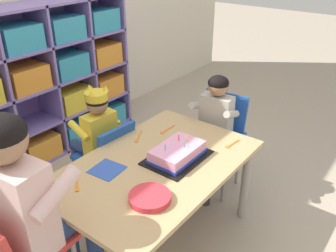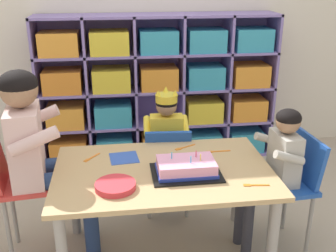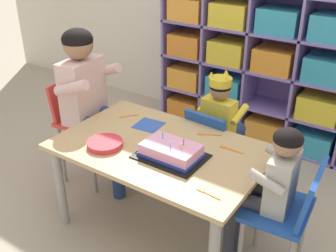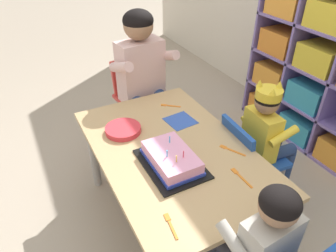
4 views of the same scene
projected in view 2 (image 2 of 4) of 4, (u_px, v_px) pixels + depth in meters
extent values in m
cube|color=beige|center=(139.00, 0.00, 3.36)|extent=(6.41, 0.10, 2.61)
cube|color=#7F6BB2|center=(156.00, 84.00, 3.57)|extent=(1.95, 0.01, 1.21)
cube|color=#7F6BB2|center=(40.00, 93.00, 3.31)|extent=(0.02, 0.32, 1.21)
cube|color=#7F6BB2|center=(88.00, 91.00, 3.36)|extent=(0.02, 0.32, 1.21)
cube|color=#7F6BB2|center=(135.00, 89.00, 3.40)|extent=(0.02, 0.32, 1.21)
cube|color=#7F6BB2|center=(181.00, 88.00, 3.45)|extent=(0.02, 0.32, 1.21)
cube|color=#7F6BB2|center=(226.00, 86.00, 3.50)|extent=(0.02, 0.32, 1.21)
cube|color=#7F6BB2|center=(269.00, 85.00, 3.55)|extent=(0.02, 0.32, 1.21)
cube|color=#7F6BB2|center=(159.00, 153.00, 3.64)|extent=(1.95, 0.32, 0.02)
cube|color=#7F6BB2|center=(159.00, 122.00, 3.54)|extent=(1.95, 0.32, 0.02)
cube|color=#7F6BB2|center=(158.00, 89.00, 3.43)|extent=(1.95, 0.32, 0.02)
cube|color=#7F6BB2|center=(158.00, 53.00, 3.32)|extent=(1.95, 0.32, 0.02)
cube|color=#7F6BB2|center=(158.00, 15.00, 3.21)|extent=(1.95, 0.32, 0.02)
cube|color=orange|center=(69.00, 148.00, 3.50)|extent=(0.30, 0.26, 0.18)
cube|color=teal|center=(115.00, 146.00, 3.54)|extent=(0.30, 0.26, 0.18)
cube|color=orange|center=(159.00, 144.00, 3.59)|extent=(0.30, 0.26, 0.18)
cube|color=teal|center=(202.00, 141.00, 3.64)|extent=(0.30, 0.26, 0.18)
cube|color=teal|center=(244.00, 139.00, 3.69)|extent=(0.30, 0.26, 0.18)
cube|color=orange|center=(66.00, 116.00, 3.39)|extent=(0.30, 0.26, 0.18)
cube|color=teal|center=(113.00, 113.00, 3.44)|extent=(0.30, 0.26, 0.18)
cube|color=yellow|center=(203.00, 110.00, 3.53)|extent=(0.30, 0.26, 0.18)
cube|color=orange|center=(246.00, 108.00, 3.58)|extent=(0.30, 0.26, 0.18)
cube|color=orange|center=(63.00, 81.00, 3.28)|extent=(0.30, 0.26, 0.18)
cube|color=yellow|center=(111.00, 79.00, 3.33)|extent=(0.30, 0.26, 0.18)
cube|color=orange|center=(158.00, 77.00, 3.38)|extent=(0.30, 0.26, 0.18)
cube|color=teal|center=(204.00, 76.00, 3.42)|extent=(0.30, 0.26, 0.18)
cube|color=orange|center=(249.00, 74.00, 3.47)|extent=(0.30, 0.26, 0.18)
cube|color=orange|center=(59.00, 43.00, 3.17)|extent=(0.30, 0.26, 0.18)
cube|color=yellow|center=(109.00, 42.00, 3.22)|extent=(0.30, 0.26, 0.18)
cube|color=teal|center=(158.00, 41.00, 3.27)|extent=(0.30, 0.26, 0.18)
cube|color=teal|center=(205.00, 40.00, 3.32)|extent=(0.30, 0.26, 0.18)
cube|color=teal|center=(251.00, 39.00, 3.36)|extent=(0.30, 0.26, 0.18)
cube|color=tan|center=(163.00, 171.00, 2.16)|extent=(1.14, 0.73, 0.03)
cylinder|color=#9E9993|center=(272.00, 244.00, 2.04)|extent=(0.05, 0.05, 0.54)
cylinder|color=#9E9993|center=(74.00, 195.00, 2.48)|extent=(0.05, 0.05, 0.54)
cylinder|color=#9E9993|center=(237.00, 184.00, 2.60)|extent=(0.05, 0.05, 0.54)
cube|color=#1E4CA8|center=(167.00, 159.00, 2.71)|extent=(0.33, 0.32, 0.03)
cube|color=#1E4CA8|center=(168.00, 149.00, 2.53)|extent=(0.29, 0.08, 0.25)
cylinder|color=gray|center=(183.00, 176.00, 2.89)|extent=(0.02, 0.02, 0.36)
cylinder|color=gray|center=(148.00, 177.00, 2.88)|extent=(0.02, 0.02, 0.36)
cylinder|color=gray|center=(187.00, 193.00, 2.67)|extent=(0.02, 0.02, 0.36)
cylinder|color=gray|center=(149.00, 194.00, 2.65)|extent=(0.02, 0.02, 0.36)
cube|color=yellow|center=(166.00, 137.00, 2.66)|extent=(0.22, 0.13, 0.29)
sphere|color=#997051|center=(166.00, 106.00, 2.58)|extent=(0.13, 0.13, 0.13)
ellipsoid|color=black|center=(166.00, 103.00, 2.57)|extent=(0.14, 0.14, 0.10)
cylinder|color=yellow|center=(166.00, 98.00, 2.56)|extent=(0.14, 0.14, 0.05)
cone|color=yellow|center=(166.00, 89.00, 2.60)|extent=(0.04, 0.04, 0.04)
cone|color=yellow|center=(175.00, 93.00, 2.53)|extent=(0.04, 0.04, 0.04)
cone|color=yellow|center=(158.00, 93.00, 2.52)|extent=(0.04, 0.04, 0.04)
cylinder|color=navy|center=(175.00, 147.00, 2.80)|extent=(0.08, 0.21, 0.07)
cylinder|color=navy|center=(156.00, 147.00, 2.80)|extent=(0.08, 0.21, 0.07)
cylinder|color=navy|center=(173.00, 168.00, 2.98)|extent=(0.06, 0.06, 0.38)
cylinder|color=navy|center=(156.00, 169.00, 2.97)|extent=(0.06, 0.06, 0.38)
cylinder|color=yellow|center=(185.00, 125.00, 2.68)|extent=(0.06, 0.18, 0.10)
cylinder|color=yellow|center=(147.00, 126.00, 2.67)|extent=(0.06, 0.18, 0.10)
cube|color=red|center=(31.00, 182.00, 2.23)|extent=(0.36, 0.35, 0.03)
cylinder|color=gray|center=(61.00, 229.00, 2.23)|extent=(0.02, 0.02, 0.45)
cylinder|color=gray|center=(61.00, 204.00, 2.46)|extent=(0.02, 0.02, 0.45)
cylinder|color=gray|center=(9.00, 236.00, 2.17)|extent=(0.02, 0.02, 0.45)
cylinder|color=gray|center=(14.00, 210.00, 2.40)|extent=(0.02, 0.02, 0.45)
cube|color=beige|center=(26.00, 146.00, 2.15)|extent=(0.19, 0.32, 0.42)
sphere|color=#997051|center=(19.00, 89.00, 2.04)|extent=(0.19, 0.19, 0.19)
ellipsoid|color=black|center=(18.00, 84.00, 2.03)|extent=(0.19, 0.19, 0.14)
cylinder|color=navy|center=(59.00, 181.00, 2.17)|extent=(0.31, 0.13, 0.10)
cylinder|color=navy|center=(59.00, 166.00, 2.33)|extent=(0.31, 0.13, 0.10)
cylinder|color=navy|center=(91.00, 219.00, 2.30)|extent=(0.08, 0.08, 0.47)
cylinder|color=navy|center=(89.00, 203.00, 2.46)|extent=(0.08, 0.08, 0.47)
cylinder|color=beige|center=(34.00, 141.00, 1.98)|extent=(0.25, 0.09, 0.14)
cylinder|color=beige|center=(38.00, 118.00, 2.28)|extent=(0.25, 0.09, 0.14)
cube|color=#1E4CA8|center=(281.00, 183.00, 2.31)|extent=(0.32, 0.37, 0.03)
cube|color=#1E4CA8|center=(307.00, 158.00, 2.29)|extent=(0.08, 0.32, 0.26)
cylinder|color=gray|center=(249.00, 205.00, 2.50)|extent=(0.02, 0.02, 0.40)
cylinder|color=gray|center=(269.00, 232.00, 2.23)|extent=(0.02, 0.02, 0.40)
cylinder|color=gray|center=(285.00, 200.00, 2.54)|extent=(0.02, 0.02, 0.40)
cylinder|color=gray|center=(309.00, 227.00, 2.28)|extent=(0.02, 0.02, 0.40)
cube|color=#B2ADA3|center=(284.00, 158.00, 2.25)|extent=(0.13, 0.22, 0.29)
sphere|color=#997051|center=(288.00, 121.00, 2.18)|extent=(0.13, 0.13, 0.13)
ellipsoid|color=black|center=(289.00, 118.00, 2.17)|extent=(0.14, 0.14, 0.10)
cylinder|color=#33333D|center=(260.00, 174.00, 2.33)|extent=(0.21, 0.08, 0.07)
cylinder|color=#33333D|center=(269.00, 184.00, 2.22)|extent=(0.21, 0.08, 0.07)
cylinder|color=#33333D|center=(240.00, 212.00, 2.40)|extent=(0.06, 0.06, 0.42)
cylinder|color=#33333D|center=(248.00, 224.00, 2.29)|extent=(0.06, 0.06, 0.42)
cylinder|color=#B2ADA3|center=(268.00, 139.00, 2.34)|extent=(0.18, 0.06, 0.10)
cylinder|color=#B2ADA3|center=(289.00, 158.00, 2.11)|extent=(0.18, 0.06, 0.10)
cube|color=black|center=(186.00, 173.00, 2.11)|extent=(0.36, 0.26, 0.01)
cube|color=#EF9EC6|center=(186.00, 166.00, 2.09)|extent=(0.29, 0.19, 0.07)
cube|color=#283DB2|center=(186.00, 171.00, 2.10)|extent=(0.30, 0.20, 0.02)
cylinder|color=#E54C66|center=(196.00, 154.00, 2.11)|extent=(0.01, 0.01, 0.04)
cylinder|color=#4CB2E5|center=(172.00, 156.00, 2.09)|extent=(0.01, 0.01, 0.04)
cylinder|color=#EFCC4C|center=(201.00, 157.00, 2.07)|extent=(0.01, 0.01, 0.04)
cylinder|color=#4CB2E5|center=(191.00, 160.00, 2.05)|extent=(0.01, 0.01, 0.04)
cylinder|color=#DB333D|center=(115.00, 186.00, 1.96)|extent=(0.20, 0.20, 0.03)
cube|color=#3356B7|center=(124.00, 158.00, 2.28)|extent=(0.17, 0.17, 0.00)
cube|color=orange|center=(260.00, 185.00, 1.99)|extent=(0.09, 0.02, 0.00)
cube|color=orange|center=(247.00, 185.00, 1.99)|extent=(0.04, 0.02, 0.00)
cube|color=orange|center=(94.00, 156.00, 2.30)|extent=(0.06, 0.08, 0.00)
cube|color=orange|center=(87.00, 160.00, 2.25)|extent=(0.04, 0.04, 0.00)
cube|color=orange|center=(222.00, 151.00, 2.36)|extent=(0.10, 0.01, 0.00)
cube|color=orange|center=(210.00, 152.00, 2.35)|extent=(0.04, 0.02, 0.00)
cube|color=orange|center=(188.00, 146.00, 2.42)|extent=(0.10, 0.06, 0.00)
cube|color=orange|center=(178.00, 149.00, 2.39)|extent=(0.04, 0.03, 0.00)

